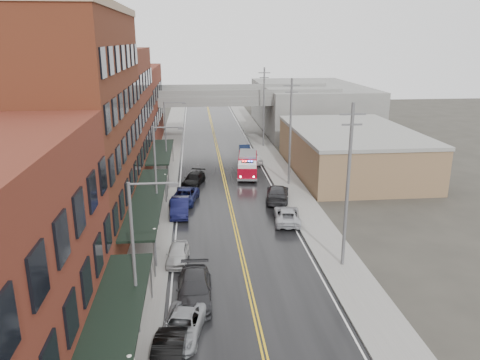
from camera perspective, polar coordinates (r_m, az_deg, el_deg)
road at (r=48.11m, az=-1.31°, el=-2.62°), size 11.00×160.00×0.02m
sidewalk_left at (r=48.13m, az=-10.02°, el=-2.79°), size 3.00×160.00×0.15m
sidewalk_right at (r=49.14m, az=7.21°, el=-2.25°), size 3.00×160.00×0.15m
curb_left at (r=48.02m, az=-8.06°, el=-2.74°), size 0.30×160.00×0.15m
curb_right at (r=48.81m, az=5.32°, el=-2.32°), size 0.30×160.00×0.15m
brick_building_b at (r=40.13m, az=-19.99°, el=5.74°), size 9.00×20.00×18.00m
brick_building_c at (r=57.26m, az=-15.71°, el=7.65°), size 9.00×15.00×15.00m
brick_building_far at (r=74.59m, az=-13.39°, el=8.66°), size 9.00×20.00×12.00m
tan_building at (r=60.07m, az=13.34°, el=3.36°), size 14.00×22.00×5.00m
right_far_block at (r=88.69m, az=8.46°, el=8.86°), size 18.00×30.00×8.00m
awning_0 at (r=23.61m, az=-15.46°, el=-17.37°), size 2.60×16.00×3.09m
awning_1 at (r=40.61m, az=-11.18°, el=-2.22°), size 2.60×18.00×3.09m
awning_2 at (r=57.39m, az=-9.63°, el=3.46°), size 2.60×13.00×3.09m
globe_lamp_1 at (r=34.25m, az=-10.33°, el=-7.05°), size 0.44×0.44×3.12m
globe_lamp_2 at (r=47.37m, az=-9.07°, el=-0.21°), size 0.44×0.44×3.12m
street_lamp_0 at (r=25.84m, az=-12.33°, el=-8.38°), size 2.64×0.22×9.00m
street_lamp_1 at (r=40.84m, az=-9.91°, el=1.18°), size 2.64×0.22×9.00m
street_lamp_2 at (r=56.39m, az=-8.81°, el=5.55°), size 2.64×0.22×9.00m
utility_pole_0 at (r=33.47m, az=13.01°, el=-0.49°), size 1.80×0.24×12.00m
utility_pole_1 at (r=52.25m, az=6.16°, el=6.02°), size 1.80×0.24×12.00m
utility_pole_2 at (r=71.69m, az=2.93°, el=9.02°), size 1.80×0.24×12.00m
overpass at (r=77.96m, az=-3.16°, el=9.41°), size 40.00×10.00×7.50m
fire_truck at (r=56.87m, az=0.94°, el=1.93°), size 3.56×7.31×2.58m
parked_car_left_1 at (r=25.17m, az=-8.79°, el=-20.75°), size 1.96×4.67×1.50m
parked_car_left_2 at (r=27.52m, az=-7.10°, el=-17.25°), size 3.09×5.09×1.32m
parked_car_left_3 at (r=30.60m, az=-5.60°, el=-13.09°), size 2.37×5.57×1.60m
parked_car_left_4 at (r=35.56m, az=-7.60°, el=-8.92°), size 1.84×3.98×1.32m
parked_car_left_5 at (r=44.64m, az=-7.33°, el=-3.27°), size 1.75×4.81×1.58m
parked_car_left_6 at (r=47.78m, az=-6.78°, el=-1.99°), size 3.27×5.43×1.41m
parked_car_left_7 at (r=53.56m, az=-5.66°, el=0.11°), size 3.12×5.08×1.37m
parked_car_right_0 at (r=42.73m, az=5.76°, el=-4.30°), size 2.94×5.19×1.37m
parked_car_right_1 at (r=48.26m, az=4.57°, el=-1.60°), size 3.33×5.92×1.62m
parked_car_right_2 at (r=62.46m, az=1.52°, el=2.61°), size 2.73×4.35×1.38m
parked_car_right_3 at (r=67.87m, az=0.54°, el=3.81°), size 1.81×4.52×1.46m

